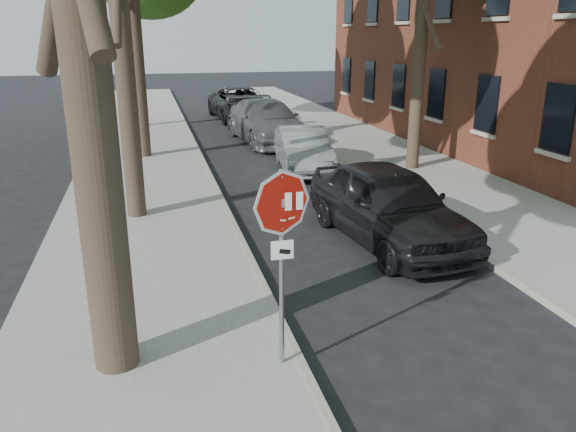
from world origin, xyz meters
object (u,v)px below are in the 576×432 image
Objects in this scene: car_a at (388,204)px; car_c at (267,121)px; car_b at (303,150)px; stop_sign at (282,232)px; car_d at (242,104)px.

car_c reaches higher than car_a.
car_c is at bearing 97.48° from car_b.
car_a is 1.17× the size of car_b.
car_a is at bearing 51.93° from stop_sign.
stop_sign is 11.51m from car_b.
car_b is 0.72× the size of car_d.
car_a is 6.75m from car_b.
car_a is 0.84× the size of car_d.
stop_sign is 22.96m from car_d.
stop_sign is 0.45× the size of car_d.
car_a is 12.01m from car_c.
stop_sign reaches higher than car_c.
car_a is 0.84× the size of car_c.
car_b is 5.27m from car_c.
car_a reaches higher than car_b.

